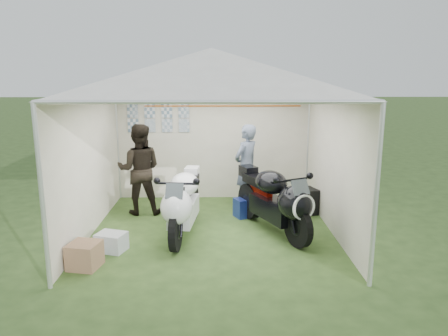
{
  "coord_description": "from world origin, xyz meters",
  "views": [
    {
      "loc": [
        0.09,
        -7.02,
        2.64
      ],
      "look_at": [
        0.2,
        0.35,
        1.01
      ],
      "focal_mm": 35.0,
      "sensor_mm": 36.0,
      "label": 1
    }
  ],
  "objects_px": {
    "motorcycle_white": "(183,201)",
    "crate_1": "(85,255)",
    "crate_2": "(91,251)",
    "person_dark_jacket": "(139,169)",
    "person_blue_jacket": "(246,167)",
    "crate_0": "(111,242)",
    "canopy_tent": "(212,76)",
    "motorcycle_black": "(276,199)",
    "paddock_stand": "(247,207)",
    "equipment_box": "(303,201)"
  },
  "relations": [
    {
      "from": "motorcycle_white",
      "to": "crate_1",
      "type": "height_order",
      "value": "motorcycle_white"
    },
    {
      "from": "crate_1",
      "to": "crate_2",
      "type": "bearing_deg",
      "value": 92.33
    },
    {
      "from": "crate_1",
      "to": "crate_2",
      "type": "distance_m",
      "value": 0.33
    },
    {
      "from": "person_dark_jacket",
      "to": "person_blue_jacket",
      "type": "bearing_deg",
      "value": -172.66
    },
    {
      "from": "crate_0",
      "to": "person_dark_jacket",
      "type": "bearing_deg",
      "value": 85.65
    },
    {
      "from": "person_blue_jacket",
      "to": "crate_2",
      "type": "xyz_separation_m",
      "value": [
        -2.4,
        -2.37,
        -0.72
      ]
    },
    {
      "from": "canopy_tent",
      "to": "crate_2",
      "type": "height_order",
      "value": "canopy_tent"
    },
    {
      "from": "motorcycle_black",
      "to": "crate_2",
      "type": "xyz_separation_m",
      "value": [
        -2.8,
        -0.93,
        -0.49
      ]
    },
    {
      "from": "canopy_tent",
      "to": "paddock_stand",
      "type": "relative_size",
      "value": 12.21
    },
    {
      "from": "equipment_box",
      "to": "crate_0",
      "type": "distance_m",
      "value": 3.63
    },
    {
      "from": "crate_0",
      "to": "crate_1",
      "type": "xyz_separation_m",
      "value": [
        -0.23,
        -0.57,
        0.04
      ]
    },
    {
      "from": "motorcycle_white",
      "to": "crate_1",
      "type": "xyz_separation_m",
      "value": [
        -1.27,
        -1.17,
        -0.41
      ]
    },
    {
      "from": "canopy_tent",
      "to": "crate_2",
      "type": "xyz_separation_m",
      "value": [
        -1.75,
        -1.12,
        -2.47
      ]
    },
    {
      "from": "person_dark_jacket",
      "to": "crate_2",
      "type": "bearing_deg",
      "value": 77.5
    },
    {
      "from": "canopy_tent",
      "to": "motorcycle_white",
      "type": "bearing_deg",
      "value": -150.12
    },
    {
      "from": "person_blue_jacket",
      "to": "crate_1",
      "type": "bearing_deg",
      "value": -0.39
    },
    {
      "from": "crate_0",
      "to": "motorcycle_white",
      "type": "bearing_deg",
      "value": 30.33
    },
    {
      "from": "motorcycle_black",
      "to": "crate_1",
      "type": "distance_m",
      "value": 3.08
    },
    {
      "from": "person_dark_jacket",
      "to": "equipment_box",
      "type": "height_order",
      "value": "person_dark_jacket"
    },
    {
      "from": "paddock_stand",
      "to": "crate_2",
      "type": "distance_m",
      "value": 3.01
    },
    {
      "from": "motorcycle_black",
      "to": "crate_0",
      "type": "bearing_deg",
      "value": 170.38
    },
    {
      "from": "motorcycle_black",
      "to": "person_dark_jacket",
      "type": "bearing_deg",
      "value": 130.75
    },
    {
      "from": "canopy_tent",
      "to": "motorcycle_white",
      "type": "distance_m",
      "value": 2.06
    },
    {
      "from": "motorcycle_black",
      "to": "crate_0",
      "type": "height_order",
      "value": "motorcycle_black"
    },
    {
      "from": "person_blue_jacket",
      "to": "crate_1",
      "type": "xyz_separation_m",
      "value": [
        -2.38,
        -2.69,
        -0.65
      ]
    },
    {
      "from": "motorcycle_white",
      "to": "crate_0",
      "type": "relative_size",
      "value": 5.13
    },
    {
      "from": "equipment_box",
      "to": "crate_0",
      "type": "bearing_deg",
      "value": -152.12
    },
    {
      "from": "person_blue_jacket",
      "to": "equipment_box",
      "type": "bearing_deg",
      "value": 108.93
    },
    {
      "from": "crate_1",
      "to": "person_dark_jacket",
      "type": "bearing_deg",
      "value": 81.19
    },
    {
      "from": "person_blue_jacket",
      "to": "crate_2",
      "type": "distance_m",
      "value": 3.45
    },
    {
      "from": "canopy_tent",
      "to": "person_dark_jacket",
      "type": "distance_m",
      "value": 2.39
    },
    {
      "from": "person_blue_jacket",
      "to": "crate_2",
      "type": "height_order",
      "value": "person_blue_jacket"
    },
    {
      "from": "equipment_box",
      "to": "crate_0",
      "type": "relative_size",
      "value": 1.17
    },
    {
      "from": "crate_0",
      "to": "crate_2",
      "type": "relative_size",
      "value": 1.44
    },
    {
      "from": "motorcycle_white",
      "to": "paddock_stand",
      "type": "distance_m",
      "value": 1.53
    },
    {
      "from": "canopy_tent",
      "to": "crate_1",
      "type": "xyz_separation_m",
      "value": [
        -1.74,
        -1.44,
        -2.4
      ]
    },
    {
      "from": "motorcycle_white",
      "to": "crate_2",
      "type": "height_order",
      "value": "motorcycle_white"
    },
    {
      "from": "motorcycle_black",
      "to": "crate_1",
      "type": "bearing_deg",
      "value": 179.6
    },
    {
      "from": "canopy_tent",
      "to": "crate_2",
      "type": "relative_size",
      "value": 19.68
    },
    {
      "from": "canopy_tent",
      "to": "equipment_box",
      "type": "height_order",
      "value": "canopy_tent"
    },
    {
      "from": "crate_2",
      "to": "person_blue_jacket",
      "type": "bearing_deg",
      "value": 44.71
    },
    {
      "from": "canopy_tent",
      "to": "paddock_stand",
      "type": "height_order",
      "value": "canopy_tent"
    },
    {
      "from": "motorcycle_black",
      "to": "paddock_stand",
      "type": "bearing_deg",
      "value": 90.0
    },
    {
      "from": "motorcycle_white",
      "to": "crate_0",
      "type": "xyz_separation_m",
      "value": [
        -1.04,
        -0.61,
        -0.45
      ]
    },
    {
      "from": "motorcycle_black",
      "to": "person_dark_jacket",
      "type": "height_order",
      "value": "person_dark_jacket"
    },
    {
      "from": "person_blue_jacket",
      "to": "crate_2",
      "type": "relative_size",
      "value": 5.76
    },
    {
      "from": "canopy_tent",
      "to": "equipment_box",
      "type": "bearing_deg",
      "value": 25.76
    },
    {
      "from": "motorcycle_black",
      "to": "equipment_box",
      "type": "relative_size",
      "value": 4.18
    },
    {
      "from": "person_dark_jacket",
      "to": "motorcycle_white",
      "type": "bearing_deg",
      "value": 125.09
    },
    {
      "from": "motorcycle_black",
      "to": "crate_2",
      "type": "relative_size",
      "value": 7.05
    }
  ]
}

